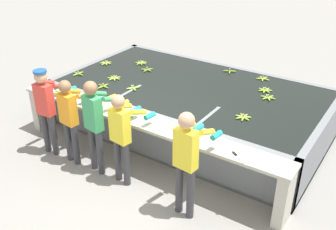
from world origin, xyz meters
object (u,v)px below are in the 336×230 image
at_px(worker_3, 122,132).
at_px(worker_4, 187,155).
at_px(banana_bunch_floating_1, 147,70).
at_px(banana_bunch_floating_6, 133,88).
at_px(worker_0, 47,104).
at_px(banana_bunch_floating_10, 114,78).
at_px(banana_bunch_floating_11, 230,71).
at_px(banana_bunch_ledge_0, 61,92).
at_px(worker_2, 95,119).
at_px(banana_bunch_floating_3, 265,90).
at_px(knife_0, 237,156).
at_px(banana_bunch_floating_4, 243,117).
at_px(banana_bunch_ledge_1, 126,115).
at_px(banana_bunch_floating_2, 106,63).
at_px(banana_bunch_floating_7, 263,79).
at_px(banana_bunch_floating_8, 268,97).
at_px(banana_bunch_floating_5, 78,74).
at_px(banana_bunch_floating_0, 103,86).
at_px(banana_bunch_floating_9, 141,63).
at_px(worker_1, 70,115).

xyz_separation_m(worker_3, worker_4, (1.24, -0.10, 0.08)).
bearing_deg(banana_bunch_floating_1, banana_bunch_floating_6, -69.17).
bearing_deg(worker_0, banana_bunch_floating_10, 85.88).
bearing_deg(banana_bunch_floating_11, worker_0, -119.95).
bearing_deg(banana_bunch_ledge_0, banana_bunch_floating_11, 52.02).
bearing_deg(worker_2, worker_3, 0.21).
height_order(banana_bunch_floating_3, knife_0, banana_bunch_floating_3).
distance_m(banana_bunch_floating_3, banana_bunch_floating_4, 1.25).
distance_m(worker_2, knife_0, 2.35).
distance_m(banana_bunch_floating_6, banana_bunch_ledge_1, 1.14).
bearing_deg(banana_bunch_floating_2, banana_bunch_floating_7, 18.52).
relative_size(worker_0, banana_bunch_floating_8, 5.71).
xyz_separation_m(banana_bunch_floating_4, banana_bunch_ledge_0, (-3.26, -0.99, 0.00)).
xyz_separation_m(worker_3, banana_bunch_floating_7, (1.00, 3.27, -0.01)).
distance_m(banana_bunch_floating_5, banana_bunch_floating_6, 1.42).
relative_size(worker_2, banana_bunch_floating_7, 5.98).
xyz_separation_m(banana_bunch_floating_2, knife_0, (4.04, -1.78, -0.01)).
bearing_deg(banana_bunch_ledge_1, worker_3, -57.20).
bearing_deg(worker_4, banana_bunch_floating_3, 89.83).
bearing_deg(knife_0, banana_bunch_floating_2, 156.20).
height_order(banana_bunch_floating_0, knife_0, banana_bunch_floating_0).
xyz_separation_m(worker_4, banana_bunch_ledge_0, (-3.14, 0.60, -0.08)).
xyz_separation_m(banana_bunch_floating_1, banana_bunch_floating_4, (2.62, -0.86, -0.00)).
distance_m(banana_bunch_floating_2, banana_bunch_floating_8, 3.70).
relative_size(worker_2, banana_bunch_floating_0, 5.87).
bearing_deg(banana_bunch_floating_9, banana_bunch_floating_11, 19.11).
distance_m(banana_bunch_floating_3, banana_bunch_floating_8, 0.33).
bearing_deg(banana_bunch_floating_0, worker_2, -52.62).
xyz_separation_m(worker_2, banana_bunch_ledge_1, (0.25, 0.47, -0.06)).
distance_m(worker_4, banana_bunch_ledge_0, 3.20).
height_order(worker_3, banana_bunch_floating_10, worker_3).
relative_size(banana_bunch_ledge_0, banana_bunch_ledge_1, 1.02).
bearing_deg(banana_bunch_floating_5, banana_bunch_floating_4, 2.06).
relative_size(worker_1, banana_bunch_floating_2, 5.53).
distance_m(banana_bunch_floating_7, banana_bunch_ledge_1, 3.09).
bearing_deg(banana_bunch_floating_5, knife_0, -13.48).
bearing_deg(worker_0, worker_4, -1.05).
distance_m(worker_0, banana_bunch_floating_5, 1.56).
relative_size(banana_bunch_floating_4, banana_bunch_ledge_0, 1.00).
height_order(banana_bunch_floating_0, banana_bunch_floating_7, same).
height_order(banana_bunch_floating_0, banana_bunch_floating_6, same).
bearing_deg(banana_bunch_floating_5, banana_bunch_floating_3, 21.10).
distance_m(worker_0, banana_bunch_floating_1, 2.44).
xyz_separation_m(banana_bunch_floating_6, knife_0, (2.67, -1.04, -0.01)).
xyz_separation_m(worker_3, banana_bunch_floating_10, (-1.54, 1.60, -0.01)).
bearing_deg(banana_bunch_ledge_1, knife_0, -2.14).
bearing_deg(worker_2, banana_bunch_floating_11, 76.24).
bearing_deg(worker_2, knife_0, 9.57).
distance_m(banana_bunch_floating_1, banana_bunch_floating_4, 2.75).
xyz_separation_m(banana_bunch_floating_2, banana_bunch_floating_11, (2.53, 1.10, 0.00)).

